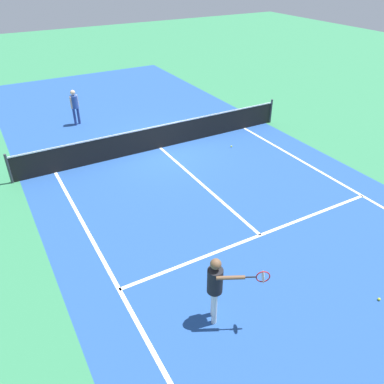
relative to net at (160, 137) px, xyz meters
name	(u,v)px	position (x,y,z in m)	size (l,w,h in m)	color
ground_plane	(160,148)	(0.00, 0.00, -0.49)	(60.00, 60.00, 0.00)	#337F51
court_surface_inbounds	(160,148)	(0.00, 0.00, -0.49)	(10.62, 24.40, 0.00)	#234C93
line_sideline_left	(112,277)	(-4.11, -5.95, -0.49)	(0.10, 11.89, 0.01)	white
line_sideline_right	(351,189)	(4.11, -5.95, -0.49)	(0.10, 11.89, 0.01)	white
line_service_near	(260,235)	(0.00, -6.40, -0.49)	(8.22, 0.10, 0.01)	white
line_center_service	(201,184)	(0.00, -3.20, -0.49)	(0.10, 6.40, 0.01)	white
net	(160,137)	(0.00, 0.00, 0.00)	(11.16, 0.09, 1.07)	#33383D
player_near	(216,283)	(-2.62, -8.19, 0.54)	(1.02, 0.87, 1.65)	white
player_far	(75,104)	(-2.18, 4.08, 0.46)	(0.39, 0.32, 1.57)	navy
tennis_ball_near_net	(231,146)	(2.51, -1.33, -0.46)	(0.07, 0.07, 0.07)	#CCE033
tennis_ball_by_baseline	(379,299)	(0.86, -9.58, -0.46)	(0.07, 0.07, 0.07)	#CCE033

